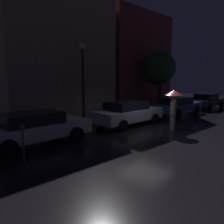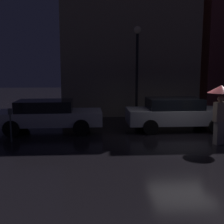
# 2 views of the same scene
# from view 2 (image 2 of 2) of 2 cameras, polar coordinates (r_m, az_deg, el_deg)

# --- Properties ---
(ground_plane) EXTENTS (60.00, 60.00, 0.00)m
(ground_plane) POSITION_cam_2_polar(r_m,az_deg,el_deg) (11.72, 14.23, -5.08)
(ground_plane) COLOR black
(building_facade_left) EXTENTS (7.92, 3.00, 8.41)m
(building_facade_left) POSITION_cam_2_polar(r_m,az_deg,el_deg) (17.49, 3.42, 13.58)
(building_facade_left) COLOR gray
(building_facade_left) RESTS_ON ground
(parked_car_white) EXTENTS (4.60, 1.96, 1.39)m
(parked_car_white) POSITION_cam_2_polar(r_m,az_deg,el_deg) (12.60, -12.80, -0.59)
(parked_car_white) COLOR silver
(parked_car_white) RESTS_ON ground
(parked_car_silver) EXTENTS (4.58, 1.98, 1.44)m
(parked_car_silver) POSITION_cam_2_polar(r_m,az_deg,el_deg) (13.00, 13.02, -0.23)
(parked_car_silver) COLOR #B7B7BF
(parked_car_silver) RESTS_ON ground
(pedestrian_with_umbrella) EXTENTS (0.97, 0.97, 2.16)m
(pedestrian_with_umbrella) POSITION_cam_2_polar(r_m,az_deg,el_deg) (10.85, 21.20, 2.22)
(pedestrian_with_umbrella) COLOR beige
(pedestrian_with_umbrella) RESTS_ON ground
(parking_meter) EXTENTS (0.12, 0.10, 1.28)m
(parking_meter) POSITION_cam_2_polar(r_m,az_deg,el_deg) (11.23, -19.94, -1.81)
(parking_meter) COLOR #4C5154
(parking_meter) RESTS_ON ground
(street_lamp_near) EXTENTS (0.39, 0.39, 4.91)m
(street_lamp_near) POSITION_cam_2_polar(r_m,az_deg,el_deg) (14.92, 5.11, 10.65)
(street_lamp_near) COLOR black
(street_lamp_near) RESTS_ON ground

